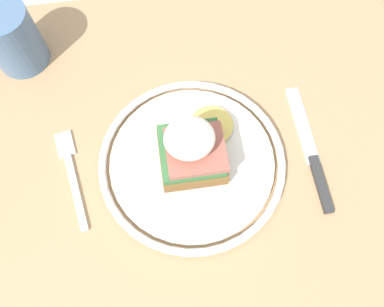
% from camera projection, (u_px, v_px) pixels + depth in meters
% --- Properties ---
extents(ground_plane, '(6.00, 6.00, 0.00)m').
position_uv_depth(ground_plane, '(204.00, 262.00, 1.18)').
color(ground_plane, '#B2ADA3').
extents(dining_table, '(1.03, 0.70, 0.76)m').
position_uv_depth(dining_table, '(216.00, 216.00, 0.59)').
color(dining_table, tan).
rests_on(dining_table, ground_plane).
extents(plate, '(0.24, 0.24, 0.02)m').
position_uv_depth(plate, '(192.00, 162.00, 0.48)').
color(plate, silver).
rests_on(plate, dining_table).
extents(sandwich, '(0.10, 0.11, 0.08)m').
position_uv_depth(sandwich, '(192.00, 148.00, 0.45)').
color(sandwich, brown).
rests_on(sandwich, plate).
extents(fork, '(0.04, 0.14, 0.00)m').
position_uv_depth(fork, '(72.00, 173.00, 0.48)').
color(fork, silver).
rests_on(fork, dining_table).
extents(knife, '(0.02, 0.18, 0.01)m').
position_uv_depth(knife, '(312.00, 157.00, 0.49)').
color(knife, '#2D2D2D').
rests_on(knife, dining_table).
extents(cup, '(0.07, 0.07, 0.09)m').
position_uv_depth(cup, '(11.00, 38.00, 0.51)').
color(cup, slate).
rests_on(cup, dining_table).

